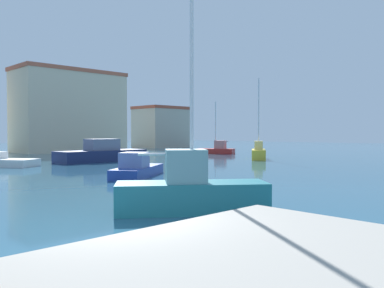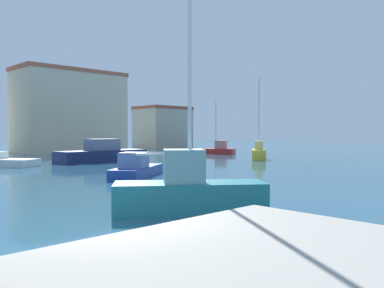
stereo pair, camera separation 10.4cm
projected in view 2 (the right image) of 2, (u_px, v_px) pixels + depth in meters
water at (134, 164)px, 32.56m from camera, size 160.00×160.00×0.00m
sailboat_red_behind_lamppost at (217, 149)px, 48.86m from camera, size 3.37×4.73×6.29m
motorboat_blue_far_right at (137, 168)px, 23.32m from camera, size 5.20×4.32×1.42m
sailboat_yellow_mid_harbor at (259, 152)px, 38.75m from camera, size 4.23×3.64×7.75m
sailboat_teal_outer_mooring at (189, 190)px, 12.89m from camera, size 4.71×4.15×7.90m
motorboat_navy_center_channel at (102, 154)px, 35.78m from camera, size 8.31×2.80×1.99m
waterfront_apartments at (70, 111)px, 54.84m from camera, size 14.23×6.93×10.92m
harbor_office at (163, 127)px, 70.48m from camera, size 8.57×6.71×7.06m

